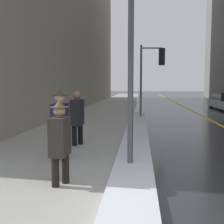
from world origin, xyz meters
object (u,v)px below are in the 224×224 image
Objects in this scene: lamp_post at (131,25)px; traffic_light_near at (154,66)px; pedestrian_in_glasses at (60,139)px; pedestrian_trailing at (77,115)px; pedestrian_in_fedora at (60,122)px.

lamp_post reaches higher than traffic_light_near.
pedestrian_in_glasses is 0.95× the size of pedestrian_trailing.
traffic_light_near reaches higher than pedestrian_in_fedora.
pedestrian_trailing is at bearing 126.92° from lamp_post.
lamp_post is at bearing 135.93° from pedestrian_in_glasses.
pedestrian_in_glasses is 0.91× the size of pedestrian_in_fedora.
traffic_light_near is at bearing 170.73° from pedestrian_in_glasses.
pedestrian_trailing is at bearing -170.21° from pedestrian_in_glasses.
lamp_post reaches higher than pedestrian_trailing.
lamp_post is 3.30× the size of pedestrian_in_glasses.
pedestrian_in_glasses is at bearing -108.05° from traffic_light_near.
lamp_post is 3.00× the size of pedestrian_in_fedora.
lamp_post is 9.35m from traffic_light_near.
pedestrian_trailing is (-2.56, -7.09, -1.92)m from traffic_light_near.
traffic_light_near is 2.30× the size of pedestrian_in_fedora.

